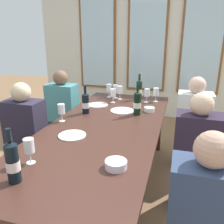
{
  "coord_description": "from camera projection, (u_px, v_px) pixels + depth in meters",
  "views": [
    {
      "loc": [
        0.64,
        -1.94,
        1.56
      ],
      "look_at": [
        0.0,
        0.28,
        0.79
      ],
      "focal_mm": 38.2,
      "sensor_mm": 36.0,
      "label": 1
    }
  ],
  "objects": [
    {
      "name": "ground_plane",
      "position": [
        104.0,
        194.0,
        2.43
      ],
      "size": [
        12.0,
        12.0,
        0.0
      ],
      "primitive_type": "plane",
      "color": "#846142"
    },
    {
      "name": "wine_bottle_1",
      "position": [
        139.0,
        90.0,
        3.06
      ],
      "size": [
        0.08,
        0.08,
        0.33
      ],
      "color": "black",
      "rests_on": "dining_table"
    },
    {
      "name": "wine_glass_5",
      "position": [
        147.0,
        93.0,
        2.91
      ],
      "size": [
        0.07,
        0.07,
        0.17
      ],
      "color": "white",
      "rests_on": "dining_table"
    },
    {
      "name": "wine_glass_3",
      "position": [
        156.0,
        92.0,
        2.95
      ],
      "size": [
        0.07,
        0.07,
        0.17
      ],
      "color": "white",
      "rests_on": "dining_table"
    },
    {
      "name": "seated_person_3",
      "position": [
        195.0,
        158.0,
        2.06
      ],
      "size": [
        0.38,
        0.24,
        1.11
      ],
      "color": "#382D40",
      "rests_on": "ground"
    },
    {
      "name": "white_plate_1",
      "position": [
        72.0,
        135.0,
        1.99
      ],
      "size": [
        0.23,
        0.23,
        0.01
      ],
      "primitive_type": "cylinder",
      "color": "white",
      "rests_on": "dining_table"
    },
    {
      "name": "seated_person_2",
      "position": [
        27.0,
        138.0,
        2.45
      ],
      "size": [
        0.38,
        0.24,
        1.11
      ],
      "color": "#242F36",
      "rests_on": "ground"
    },
    {
      "name": "wine_glass_0",
      "position": [
        113.0,
        93.0,
        2.91
      ],
      "size": [
        0.07,
        0.07,
        0.17
      ],
      "color": "white",
      "rests_on": "dining_table"
    },
    {
      "name": "wine_bottle_3",
      "position": [
        86.0,
        103.0,
        2.52
      ],
      "size": [
        0.08,
        0.08,
        0.3
      ],
      "color": "black",
      "rests_on": "dining_table"
    },
    {
      "name": "back_wall_with_windows",
      "position": [
        147.0,
        39.0,
        4.35
      ],
      "size": [
        4.22,
        0.1,
        2.9
      ],
      "color": "silver",
      "rests_on": "ground"
    },
    {
      "name": "tasting_bowl_1",
      "position": [
        116.0,
        164.0,
        1.51
      ],
      "size": [
        0.14,
        0.14,
        0.05
      ],
      "primitive_type": "cylinder",
      "color": "white",
      "rests_on": "dining_table"
    },
    {
      "name": "white_plate_0",
      "position": [
        122.0,
        111.0,
        2.62
      ],
      "size": [
        0.26,
        0.26,
        0.01
      ],
      "primitive_type": "cylinder",
      "color": "white",
      "rests_on": "dining_table"
    },
    {
      "name": "wine_bottle_2",
      "position": [
        137.0,
        103.0,
        2.48
      ],
      "size": [
        0.08,
        0.08,
        0.33
      ],
      "color": "black",
      "rests_on": "dining_table"
    },
    {
      "name": "wine_glass_1",
      "position": [
        29.0,
        146.0,
        1.54
      ],
      "size": [
        0.07,
        0.07,
        0.17
      ],
      "color": "white",
      "rests_on": "dining_table"
    },
    {
      "name": "wine_glass_7",
      "position": [
        61.0,
        110.0,
        2.29
      ],
      "size": [
        0.07,
        0.07,
        0.17
      ],
      "color": "white",
      "rests_on": "dining_table"
    },
    {
      "name": "seated_person_5",
      "position": [
        192.0,
        127.0,
        2.76
      ],
      "size": [
        0.38,
        0.24,
        1.11
      ],
      "color": "#2D2D3D",
      "rests_on": "ground"
    },
    {
      "name": "wine_glass_6",
      "position": [
        109.0,
        88.0,
        3.17
      ],
      "size": [
        0.07,
        0.07,
        0.17
      ],
      "color": "white",
      "rests_on": "dining_table"
    },
    {
      "name": "white_plate_2",
      "position": [
        98.0,
        105.0,
        2.83
      ],
      "size": [
        0.24,
        0.24,
        0.01
      ],
      "primitive_type": "cylinder",
      "color": "white",
      "rests_on": "dining_table"
    },
    {
      "name": "seated_person_4",
      "position": [
        63.0,
        114.0,
        3.19
      ],
      "size": [
        0.38,
        0.24,
        1.11
      ],
      "color": "#21283B",
      "rests_on": "ground"
    },
    {
      "name": "dining_table",
      "position": [
        104.0,
        133.0,
        2.22
      ],
      "size": [
        1.02,
        2.47,
        0.74
      ],
      "color": "#42251E",
      "rests_on": "ground"
    },
    {
      "name": "wine_glass_2",
      "position": [
        120.0,
        90.0,
        3.06
      ],
      "size": [
        0.07,
        0.07,
        0.17
      ],
      "color": "white",
      "rests_on": "dining_table"
    },
    {
      "name": "wine_glass_4",
      "position": [
        115.0,
        89.0,
        3.13
      ],
      "size": [
        0.07,
        0.07,
        0.17
      ],
      "color": "white",
      "rests_on": "dining_table"
    },
    {
      "name": "wine_bottle_0",
      "position": [
        13.0,
        162.0,
        1.34
      ],
      "size": [
        0.08,
        0.08,
        0.33
      ],
      "color": "black",
      "rests_on": "dining_table"
    },
    {
      "name": "tasting_bowl_0",
      "position": [
        149.0,
        109.0,
        2.61
      ],
      "size": [
        0.11,
        0.11,
        0.05
      ],
      "primitive_type": "cylinder",
      "color": "white",
      "rests_on": "dining_table"
    }
  ]
}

